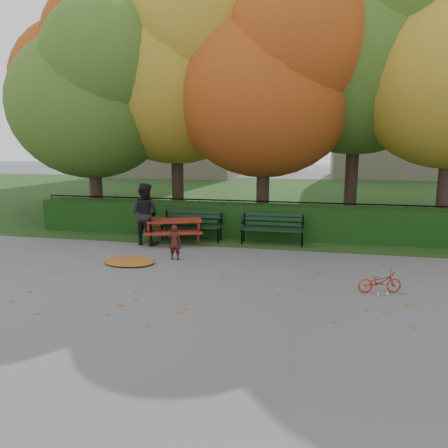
% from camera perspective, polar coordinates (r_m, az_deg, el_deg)
% --- Properties ---
extents(ground, '(90.00, 90.00, 0.00)m').
position_cam_1_polar(ground, '(9.41, -2.66, -7.44)').
color(ground, slate).
rests_on(ground, ground).
extents(grass_strip, '(90.00, 90.00, 0.00)m').
position_cam_1_polar(grass_strip, '(22.94, 6.11, 3.53)').
color(grass_strip, '#163410').
rests_on(grass_strip, ground).
extents(building_left, '(10.00, 7.00, 15.00)m').
position_cam_1_polar(building_left, '(36.69, -6.43, 18.05)').
color(building_left, '#BDAF96').
rests_on(building_left, ground).
extents(building_right, '(9.00, 6.00, 12.00)m').
position_cam_1_polar(building_right, '(37.20, 21.44, 14.96)').
color(building_right, '#BDAF96').
rests_on(building_right, ground).
extents(hedge, '(13.00, 0.90, 1.00)m').
position_cam_1_polar(hedge, '(13.55, 2.07, 0.49)').
color(hedge, black).
rests_on(hedge, ground).
extents(iron_fence, '(14.00, 0.04, 1.02)m').
position_cam_1_polar(iron_fence, '(14.32, 2.62, 1.21)').
color(iron_fence, black).
rests_on(iron_fence, ground).
extents(tree_a, '(5.88, 5.60, 7.48)m').
position_cam_1_polar(tree_a, '(16.11, -16.38, 16.10)').
color(tree_a, black).
rests_on(tree_a, ground).
extents(tree_b, '(6.72, 6.40, 8.79)m').
position_cam_1_polar(tree_b, '(16.26, -5.40, 19.57)').
color(tree_b, black).
rests_on(tree_b, ground).
extents(tree_c, '(6.30, 6.00, 8.00)m').
position_cam_1_polar(tree_c, '(14.78, 6.57, 18.14)').
color(tree_c, black).
rests_on(tree_c, ground).
extents(tree_d, '(7.14, 6.80, 9.58)m').
position_cam_1_polar(tree_d, '(16.23, 18.68, 21.15)').
color(tree_d, black).
rests_on(tree_d, ground).
extents(tree_f, '(6.93, 6.60, 9.19)m').
position_cam_1_polar(tree_f, '(20.37, -16.58, 18.26)').
color(tree_f, black).
rests_on(tree_f, ground).
extents(bench_left, '(1.80, 0.57, 0.88)m').
position_cam_1_polar(bench_left, '(13.07, -4.15, 0.16)').
color(bench_left, black).
rests_on(bench_left, ground).
extents(bench_right, '(1.80, 0.57, 0.88)m').
position_cam_1_polar(bench_right, '(12.63, 6.38, -0.26)').
color(bench_right, black).
rests_on(bench_right, ground).
extents(picnic_table, '(1.94, 1.74, 0.79)m').
position_cam_1_polar(picnic_table, '(12.72, -6.60, -0.10)').
color(picnic_table, maroon).
rests_on(picnic_table, ground).
extents(leaf_pile, '(1.27, 0.89, 0.09)m').
position_cam_1_polar(leaf_pile, '(10.91, -12.26, -4.83)').
color(leaf_pile, brown).
rests_on(leaf_pile, ground).
extents(leaf_scatter, '(9.00, 5.70, 0.01)m').
position_cam_1_polar(leaf_scatter, '(9.68, -2.21, -6.85)').
color(leaf_scatter, brown).
rests_on(leaf_scatter, ground).
extents(child, '(0.33, 0.22, 0.89)m').
position_cam_1_polar(child, '(10.97, -6.46, -2.38)').
color(child, '#411714').
rests_on(child, ground).
extents(adult, '(0.96, 0.81, 1.76)m').
position_cam_1_polar(adult, '(12.64, -10.31, 1.31)').
color(adult, black).
rests_on(adult, ground).
extents(bicycle, '(0.91, 0.50, 0.45)m').
position_cam_1_polar(bicycle, '(9.17, 19.67, -7.10)').
color(bicycle, '#AD2510').
rests_on(bicycle, ground).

